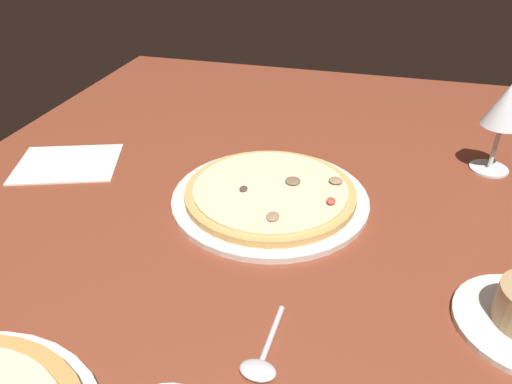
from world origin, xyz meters
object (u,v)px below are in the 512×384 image
at_px(pizza_main, 270,195).
at_px(paper_menu, 68,164).
at_px(wine_glass_near, 506,109).
at_px(spoon, 262,360).

relative_size(pizza_main, paper_menu, 1.76).
distance_m(wine_glass_near, paper_menu, 0.79).
bearing_deg(pizza_main, paper_menu, -93.60).
relative_size(wine_glass_near, paper_menu, 0.90).
relative_size(paper_menu, spoon, 1.64).
height_order(wine_glass_near, paper_menu, wine_glass_near).
bearing_deg(spoon, paper_menu, -126.44).
bearing_deg(spoon, pizza_main, -168.00).
distance_m(pizza_main, spoon, 0.32).
bearing_deg(wine_glass_near, spoon, -29.34).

